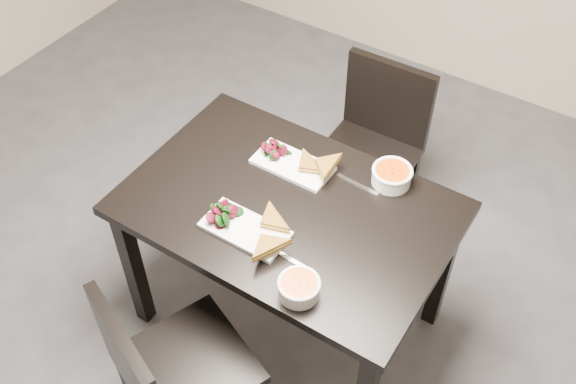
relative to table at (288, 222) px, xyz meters
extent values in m
cube|color=black|center=(0.00, 0.00, 0.08)|extent=(1.20, 0.80, 0.04)
cube|color=black|center=(-0.54, -0.34, -0.30)|extent=(0.06, 0.06, 0.71)
cube|color=black|center=(-0.54, 0.34, -0.30)|extent=(0.06, 0.06, 0.71)
cube|color=black|center=(0.54, 0.34, -0.30)|extent=(0.06, 0.06, 0.71)
cube|color=black|center=(-0.04, -0.60, -0.22)|extent=(0.55, 0.55, 0.04)
cube|color=black|center=(-0.27, -0.69, -0.45)|extent=(0.05, 0.05, 0.41)
cube|color=black|center=(-0.14, -0.36, -0.45)|extent=(0.05, 0.05, 0.41)
cube|color=black|center=(-0.11, -0.77, 0.00)|extent=(0.40, 0.20, 0.40)
cube|color=black|center=(-0.01, 0.68, -0.22)|extent=(0.43, 0.43, 0.04)
cube|color=black|center=(-0.18, 0.50, -0.45)|extent=(0.04, 0.04, 0.41)
cube|color=black|center=(0.18, 0.50, -0.45)|extent=(0.04, 0.04, 0.41)
cube|color=black|center=(-0.19, 0.86, -0.45)|extent=(0.04, 0.04, 0.41)
cube|color=black|center=(0.17, 0.86, -0.45)|extent=(0.04, 0.04, 0.41)
cube|color=black|center=(-0.01, 0.87, 0.00)|extent=(0.42, 0.05, 0.40)
cube|color=white|center=(-0.06, -0.19, 0.11)|extent=(0.31, 0.16, 0.02)
cylinder|color=white|center=(0.24, -0.31, 0.13)|extent=(0.14, 0.14, 0.05)
cylinder|color=#CB4909|center=(0.24, -0.31, 0.15)|extent=(0.12, 0.12, 0.02)
torus|color=white|center=(0.24, -0.31, 0.16)|extent=(0.14, 0.14, 0.01)
cube|color=silver|center=(0.16, -0.21, 0.10)|extent=(0.18, 0.03, 0.00)
cube|color=white|center=(-0.09, 0.18, 0.11)|extent=(0.31, 0.16, 0.02)
cylinder|color=white|center=(0.27, 0.31, 0.13)|extent=(0.15, 0.15, 0.06)
cylinder|color=#CB4909|center=(0.27, 0.31, 0.15)|extent=(0.13, 0.13, 0.02)
torus|color=white|center=(0.27, 0.31, 0.16)|extent=(0.16, 0.16, 0.01)
cube|color=silver|center=(0.17, 0.23, 0.10)|extent=(0.18, 0.03, 0.00)
camera|label=1|loc=(0.88, -1.38, 1.92)|focal=41.43mm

